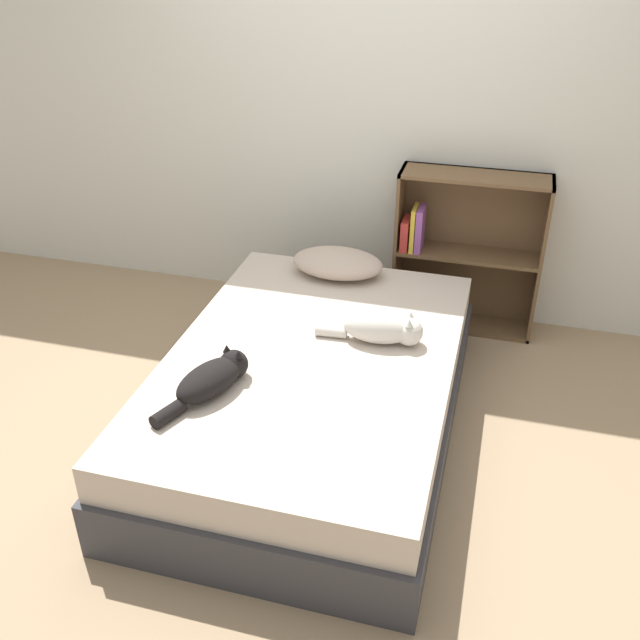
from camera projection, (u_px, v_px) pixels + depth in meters
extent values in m
plane|color=#997F60|center=(312.00, 430.00, 3.53)|extent=(8.00, 8.00, 0.00)
cube|color=silver|center=(378.00, 106.00, 4.04)|extent=(8.00, 0.06, 2.50)
cube|color=#333338|center=(312.00, 408.00, 3.46)|extent=(1.34, 2.00, 0.27)
cube|color=#C1B2A3|center=(312.00, 370.00, 3.34)|extent=(1.30, 1.94, 0.18)
ellipsoid|color=#B29E8E|center=(338.00, 263.00, 3.95)|extent=(0.51, 0.31, 0.15)
ellipsoid|color=beige|center=(379.00, 327.00, 3.36)|extent=(0.35, 0.19, 0.15)
sphere|color=beige|center=(409.00, 332.00, 3.34)|extent=(0.13, 0.13, 0.13)
cone|color=beige|center=(411.00, 315.00, 3.33)|extent=(0.04, 0.04, 0.03)
cone|color=beige|center=(409.00, 323.00, 3.27)|extent=(0.04, 0.04, 0.03)
cylinder|color=beige|center=(331.00, 331.00, 3.42)|extent=(0.16, 0.07, 0.06)
ellipsoid|color=black|center=(209.00, 380.00, 3.01)|extent=(0.29, 0.39, 0.13)
sphere|color=black|center=(234.00, 364.00, 3.11)|extent=(0.13, 0.13, 0.13)
cone|color=black|center=(227.00, 348.00, 3.10)|extent=(0.04, 0.04, 0.03)
cone|color=black|center=(239.00, 354.00, 3.06)|extent=(0.04, 0.04, 0.03)
cylinder|color=black|center=(168.00, 413.00, 2.87)|extent=(0.12, 0.17, 0.06)
cube|color=brown|center=(398.00, 246.00, 4.25)|extent=(0.02, 0.26, 0.96)
cube|color=brown|center=(540.00, 262.00, 4.07)|extent=(0.02, 0.26, 0.96)
cube|color=brown|center=(459.00, 322.00, 4.40)|extent=(0.84, 0.26, 0.02)
cube|color=brown|center=(477.00, 176.00, 3.92)|extent=(0.84, 0.26, 0.02)
cube|color=brown|center=(468.00, 253.00, 4.16)|extent=(0.80, 0.26, 0.02)
cube|color=brown|center=(469.00, 245.00, 4.26)|extent=(0.84, 0.02, 0.96)
cube|color=#B7332D|center=(406.00, 233.00, 4.16)|extent=(0.04, 0.16, 0.18)
cube|color=gold|center=(414.00, 228.00, 4.13)|extent=(0.02, 0.16, 0.26)
cube|color=#8C4C99|center=(420.00, 229.00, 4.12)|extent=(0.04, 0.16, 0.26)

